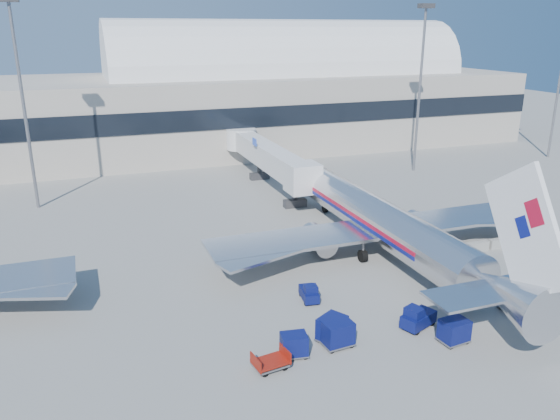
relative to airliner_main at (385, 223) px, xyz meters
name	(u,v)px	position (x,y,z in m)	size (l,w,h in m)	color
ground	(299,292)	(-10.00, -4.51, -2.93)	(260.00, 260.00, 0.00)	gray
terminal	(84,109)	(-23.60, 51.46, 4.60)	(170.00, 28.15, 21.00)	#B2AA9E
airliner_main	(385,223)	(0.00, 0.00, 0.00)	(32.00, 37.26, 12.07)	silver
jetbridge_near	(264,154)	(-2.40, 26.30, 1.00)	(4.40, 27.50, 6.25)	silver
mast_west	(19,75)	(-30.00, 25.49, 11.87)	(2.00, 1.20, 22.60)	slate
mast_east	(422,65)	(20.00, 25.49, 11.87)	(2.00, 1.20, 22.60)	slate
barrier_near	(474,247)	(8.00, -2.51, -2.48)	(3.00, 0.55, 0.90)	#9E9E96
barrier_mid	(503,243)	(11.30, -2.51, -2.48)	(3.00, 0.55, 0.90)	#9E9E96
barrier_far	(531,238)	(14.60, -2.51, -2.48)	(3.00, 0.55, 0.90)	#9E9E96
tug_lead	(417,318)	(-4.48, -12.15, -2.17)	(2.85, 2.14, 1.67)	#09104A
tug_right	(465,277)	(2.75, -7.96, -2.23)	(2.61, 1.95, 1.53)	#09104A
tug_left	(309,293)	(-9.84, -6.04, -2.28)	(1.39, 2.32, 1.42)	#09104A
cart_train_a	(332,328)	(-10.62, -11.63, -2.03)	(2.38, 2.22, 1.68)	#09104A
cart_train_b	(337,333)	(-10.57, -12.32, -2.00)	(2.08, 1.66, 1.73)	#09104A
cart_train_c	(294,345)	(-13.59, -12.43, -2.13)	(1.87, 1.54, 1.49)	#09104A
cart_solo_near	(454,331)	(-3.32, -14.56, -2.07)	(1.96, 1.58, 1.61)	#09104A
cart_solo_far	(511,299)	(3.41, -12.24, -2.14)	(1.86, 1.54, 1.47)	#09104A
cart_open_red	(271,363)	(-15.38, -13.21, -2.53)	(2.26, 1.74, 0.56)	slate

